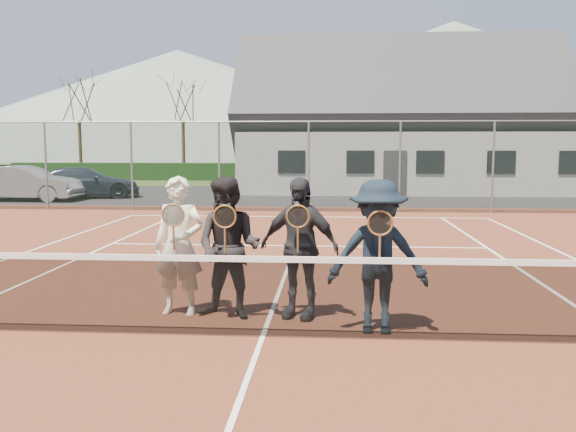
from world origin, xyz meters
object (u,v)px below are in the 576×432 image
car_a (14,181)px  player_d (378,257)px  player_b (229,248)px  player_c (299,248)px  car_b (26,184)px  clubhouse (398,109)px  player_a (179,246)px  tennis_net (262,293)px  car_c (85,183)px

car_a → player_d: bearing=-148.4°
player_b → player_c: bearing=5.1°
car_b → clubhouse: (15.41, 7.28, 3.29)m
player_a → player_c: (1.55, -0.03, -0.00)m
tennis_net → player_b: player_b is taller
car_b → player_a: bearing=-146.6°
car_b → player_c: player_c is taller
car_c → player_a: 19.32m
car_c → player_b: bearing=-168.4°
player_a → clubhouse: bearing=77.4°
clubhouse → player_b: size_ratio=8.67×
car_a → tennis_net: bearing=-151.7°
tennis_net → clubhouse: size_ratio=0.75×
car_a → clubhouse: 17.84m
tennis_net → player_c: player_c is taller
car_b → player_b: (10.89, -15.94, 0.22)m
clubhouse → player_c: (-3.63, -23.13, -3.07)m
clubhouse → player_a: 23.88m
car_b → clubhouse: 17.35m
car_a → player_d: 21.77m
player_b → clubhouse: bearing=79.0°
car_c → player_b: 19.72m
car_a → player_a: bearing=-153.0°
tennis_net → clubhouse: 24.57m
car_c → tennis_net: (9.63, -18.27, -0.11)m
clubhouse → player_c: clubhouse is taller
car_a → clubhouse: clubhouse is taller
car_a → player_c: player_c is taller
player_d → car_a: bearing=128.5°
car_c → player_c: player_c is taller
clubhouse → player_d: bearing=-96.5°
car_b → player_a: 18.85m
tennis_net → player_c: bearing=66.9°
player_a → player_c: same height
player_c → player_d: 1.11m
car_c → player_d: bearing=-164.6°
car_a → car_c: (2.60, 0.94, -0.13)m
car_c → player_d: (10.95, -17.97, 0.27)m
player_a → player_d: (2.50, -0.60, -0.00)m
clubhouse → player_d: clubhouse is taller
car_b → player_a: player_a is taller
car_b → player_d: (12.73, -16.43, 0.22)m
tennis_net → player_d: 1.40m
car_a → tennis_net: size_ratio=0.39×
car_b → player_b: bearing=-145.1°
tennis_net → player_b: 1.01m
player_a → car_a: bearing=123.9°
car_a → player_a: player_a is taller
tennis_net → player_a: bearing=143.0°
player_b → player_d: 1.90m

